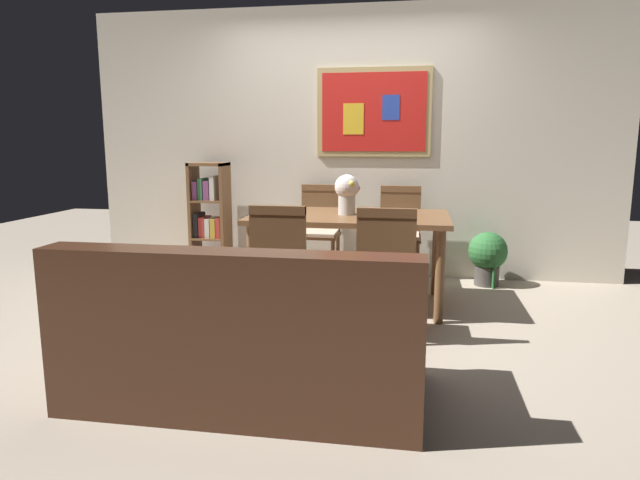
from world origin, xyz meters
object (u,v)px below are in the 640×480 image
Objects in this scene: dining_table at (350,225)px; dining_chair_far_right at (400,226)px; dining_chair_near_right at (387,262)px; flower_vase at (347,192)px; leather_couch at (245,343)px; dining_chair_far_left at (319,224)px; potted_ivy at (488,256)px; bookshelf at (210,223)px; dining_chair_near_left at (282,258)px.

dining_table is 0.88m from dining_chair_far_right.
dining_chair_near_right is 2.81× the size of flower_vase.
dining_chair_far_right is at bearing 74.89° from leather_couch.
dining_chair_far_left is at bearing 115.62° from dining_table.
dining_chair_far_right is 1.57× the size of potted_ivy.
bookshelf reaches higher than flower_vase.
dining_chair_near_right is at bearing -91.42° from dining_chair_far_right.
leather_couch is (-0.67, -1.02, -0.23)m from dining_chair_near_right.
bookshelf is 1.72m from flower_vase.
dining_table is 1.74× the size of dining_chair_far_right.
dining_chair_near_left is 2.81× the size of flower_vase.
dining_chair_near_left reaches higher than dining_table.
flower_vase is at bearing 114.27° from dining_chair_near_right.
bookshelf is (-1.50, 0.80, -0.13)m from dining_table.
dining_chair_near_right is (0.34, -0.81, -0.12)m from dining_table.
bookshelf reaches higher than dining_chair_far_right.
potted_ivy is at bearing 59.96° from leather_couch.
bookshelf is (-1.88, 0.01, -0.02)m from dining_chair_far_right.
dining_chair_near_right is 1.00× the size of dining_chair_near_left.
dining_table is 1.89m from leather_couch.
leather_couch is 5.57× the size of flower_vase.
bookshelf is (-1.12, 1.59, -0.02)m from dining_chair_near_left.
dining_chair_near_right is 1.24m from leather_couch.
dining_chair_far_left is 1.61m from dining_chair_near_left.
bookshelf is at bearing 125.23° from dining_chair_near_left.
dining_chair_near_left is at bearing -115.60° from dining_chair_far_right.
dining_chair_near_right and dining_chair_near_left have the same top height.
dining_chair_near_left is 2.26m from potted_ivy.
bookshelf is at bearing 138.93° from dining_chair_near_right.
dining_chair_near_right is (0.73, -1.62, 0.00)m from dining_chair_far_left.
dining_chair_far_right is at bearing 64.40° from dining_chair_near_left.
dining_table is 0.28m from flower_vase.
dining_table is at bearing -9.95° from flower_vase.
bookshelf is 1.94× the size of potted_ivy.
leather_couch is at bearing -65.86° from bookshelf.
dining_chair_far_right is 1.76m from dining_chair_near_left.
dining_table is 1.49m from potted_ivy.
dining_chair_near_right is at bearing -65.73° from flower_vase.
flower_vase reaches higher than dining_chair_far_left.
dining_table is 4.90× the size of flower_vase.
dining_chair_far_left is 0.77m from dining_chair_far_right.
leather_couch is at bearing -88.58° from dining_chair_far_left.
dining_chair_far_right is at bearing -0.21° from bookshelf.
dining_table is 2.74× the size of potted_ivy.
dining_table reaches higher than potted_ivy.
bookshelf reaches higher than dining_table.
dining_chair_far_left and dining_chair_far_right have the same top height.
dining_chair_near_left is 0.51× the size of leather_couch.
leather_couch is (-0.71, -2.62, -0.23)m from dining_chair_far_right.
potted_ivy is 1.60m from flower_vase.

